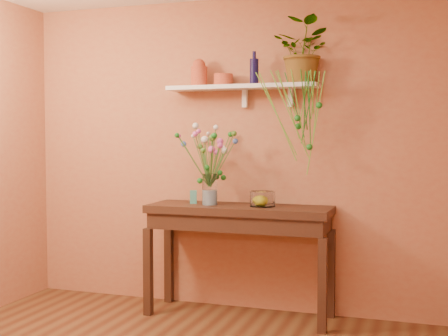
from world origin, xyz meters
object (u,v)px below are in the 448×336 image
Objects in this scene: glass_bowl at (263,199)px; sideboard at (239,222)px; blue_bottle at (254,71)px; glass_vase at (210,192)px; bouquet at (210,149)px; terracotta_jug at (199,73)px; spider_plant at (305,51)px.

sideboard is at bearing -179.10° from glass_bowl.
blue_bottle is 1.04× the size of glass_vase.
blue_bottle is at bearing 50.04° from sideboard.
sideboard is 0.28m from glass_bowl.
bouquet is at bearing -174.47° from glass_bowl.
sideboard is at bearing -129.96° from blue_bottle.
glass_bowl is at bearing -12.37° from terracotta_jug.
glass_vase is 0.36m from bouquet.
blue_bottle reaches higher than terracotta_jug.
glass_vase is 0.45m from glass_bowl.
terracotta_jug reaches higher than bouquet.
glass_vase is at bearing -176.09° from glass_bowl.
terracotta_jug reaches higher than glass_vase.
glass_vase is at bearing -173.67° from sideboard.
sideboard is 1.50m from spider_plant.
spider_plant is 1.11m from bouquet.
bouquet is at bearing -164.96° from spider_plant.
bouquet is (0.17, -0.18, -0.65)m from terracotta_jug.
glass_bowl is at bearing -46.50° from blue_bottle.
spider_plant is at bearing 17.57° from sideboard.
sideboard is at bearing -18.55° from terracotta_jug.
terracotta_jug is 0.45× the size of spider_plant.
blue_bottle is at bearing -173.45° from spider_plant.
blue_bottle reaches higher than sideboard.
terracotta_jug reaches higher than sideboard.
sideboard is 7.38× the size of glass_bowl.
sideboard is 2.84× the size of bouquet.
spider_plant is 1.26m from glass_bowl.
blue_bottle is at bearing 133.50° from glass_bowl.
glass_bowl is at bearing 5.53° from bouquet.
bouquet is (0.01, -0.01, 0.35)m from glass_vase.
glass_bowl reaches higher than sideboard.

